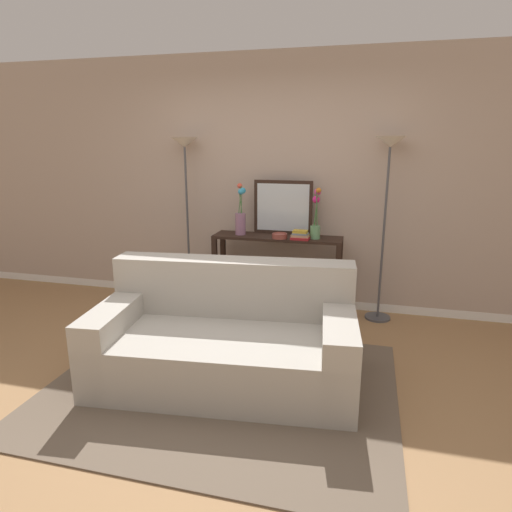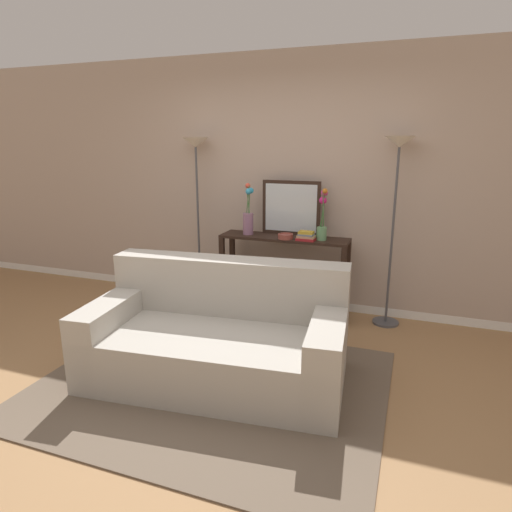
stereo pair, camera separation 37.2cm
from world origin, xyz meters
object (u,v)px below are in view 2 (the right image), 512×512
object	(u,v)px
console_table	(284,262)
wall_mirror	(291,208)
couch	(218,340)
vase_short_flowers	(323,218)
book_row_under_console	(249,303)
floor_lamp_left	(197,175)
book_stack	(306,236)
fruit_bowl	(286,236)
floor_lamp_right	(397,180)
vase_tall_flowers	(248,217)

from	to	relation	value
console_table	wall_mirror	distance (m)	0.57
wall_mirror	couch	bearing A→B (deg)	-94.77
vase_short_flowers	book_row_under_console	world-z (taller)	vase_short_flowers
floor_lamp_left	wall_mirror	size ratio (longest dim) A/B	2.96
couch	book_row_under_console	world-z (taller)	couch
console_table	book_stack	distance (m)	0.41
vase_short_flowers	book_row_under_console	bearing A→B (deg)	179.18
book_row_under_console	vase_short_flowers	bearing A→B (deg)	-0.82
fruit_bowl	wall_mirror	bearing A→B (deg)	93.38
couch	floor_lamp_right	xyz separation A→B (m)	(1.16, 1.52, 1.14)
wall_mirror	vase_tall_flowers	distance (m)	0.46
wall_mirror	console_table	bearing A→B (deg)	-102.66
vase_tall_flowers	fruit_bowl	world-z (taller)	vase_tall_flowers
console_table	floor_lamp_left	xyz separation A→B (m)	(-1.03, 0.09, 0.87)
floor_lamp_left	floor_lamp_right	world-z (taller)	floor_lamp_right
floor_lamp_left	wall_mirror	distance (m)	1.11
fruit_bowl	book_row_under_console	world-z (taller)	fruit_bowl
floor_lamp_left	vase_short_flowers	size ratio (longest dim) A/B	3.56
fruit_bowl	book_row_under_console	size ratio (longest dim) A/B	0.49
floor_lamp_left	floor_lamp_right	bearing A→B (deg)	0.00
floor_lamp_left	floor_lamp_right	size ratio (longest dim) A/B	1.00
fruit_bowl	book_stack	size ratio (longest dim) A/B	0.81
vase_short_flowers	vase_tall_flowers	bearing A→B (deg)	179.86
console_table	floor_lamp_left	distance (m)	1.35
wall_mirror	book_stack	size ratio (longest dim) A/B	3.25
wall_mirror	book_row_under_console	world-z (taller)	wall_mirror
couch	book_stack	xyz separation A→B (m)	(0.35, 1.34, 0.58)
floor_lamp_right	vase_tall_flowers	world-z (taller)	floor_lamp_right
console_table	book_row_under_console	world-z (taller)	console_table
floor_lamp_right	wall_mirror	distance (m)	1.08
floor_lamp_right	wall_mirror	xyz separation A→B (m)	(-1.03, 0.04, -0.33)
console_table	book_row_under_console	bearing A→B (deg)	180.00
couch	book_row_under_console	size ratio (longest dim) A/B	6.46
floor_lamp_right	book_row_under_console	xyz separation A→B (m)	(-1.45, -0.09, -1.39)
floor_lamp_left	floor_lamp_right	xyz separation A→B (m)	(2.10, 0.00, 0.01)
couch	console_table	distance (m)	1.46
wall_mirror	fruit_bowl	bearing A→B (deg)	-86.62
wall_mirror	vase_tall_flowers	xyz separation A→B (m)	(-0.42, -0.14, -0.10)
book_stack	vase_short_flowers	bearing A→B (deg)	28.94
vase_short_flowers	fruit_bowl	xyz separation A→B (m)	(-0.35, -0.08, -0.19)
vase_short_flowers	book_row_under_console	size ratio (longest dim) A/B	1.65
wall_mirror	floor_lamp_right	bearing A→B (deg)	-2.37
floor_lamp_right	wall_mirror	world-z (taller)	floor_lamp_right
wall_mirror	fruit_bowl	distance (m)	0.34
floor_lamp_left	book_row_under_console	xyz separation A→B (m)	(0.64, -0.09, -1.38)
book_stack	book_row_under_console	distance (m)	1.05
floor_lamp_left	vase_tall_flowers	world-z (taller)	floor_lamp_left
book_stack	book_row_under_console	size ratio (longest dim) A/B	0.61
couch	console_table	size ratio (longest dim) A/B	1.51
book_row_under_console	fruit_bowl	bearing A→B (deg)	-12.43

